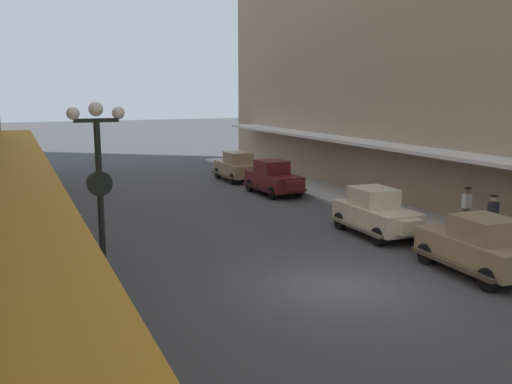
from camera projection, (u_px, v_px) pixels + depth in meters
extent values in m
plane|color=#424244|center=(340.00, 287.00, 15.99)|extent=(200.00, 200.00, 0.00)
cube|color=#A8A59E|center=(67.00, 329.00, 13.00)|extent=(3.00, 60.00, 0.15)
cube|color=orange|center=(31.00, 209.00, 12.24)|extent=(1.80, 54.00, 0.16)
cube|color=beige|center=(376.00, 216.00, 21.73)|extent=(1.81, 3.95, 0.80)
cube|color=beige|center=(373.00, 197.00, 21.82)|extent=(1.49, 1.74, 0.70)
cube|color=#8C9EA8|center=(373.00, 197.00, 21.82)|extent=(1.42, 1.71, 0.42)
cube|color=beige|center=(410.00, 227.00, 19.78)|extent=(0.95, 0.39, 0.52)
cube|color=#6D6856|center=(396.00, 222.00, 22.14)|extent=(0.34, 3.52, 0.12)
cube|color=#6D6856|center=(355.00, 227.00, 21.43)|extent=(0.34, 3.52, 0.12)
cylinder|color=black|center=(415.00, 232.00, 20.85)|extent=(0.24, 0.69, 0.68)
cylinder|color=black|center=(378.00, 237.00, 20.26)|extent=(0.24, 0.69, 0.68)
cylinder|color=black|center=(373.00, 217.00, 23.34)|extent=(0.24, 0.69, 0.68)
cylinder|color=black|center=(340.00, 221.00, 22.74)|extent=(0.24, 0.69, 0.68)
cube|color=#591919|center=(274.00, 181.00, 30.44)|extent=(1.85, 3.96, 0.80)
cube|color=#591919|center=(272.00, 167.00, 30.53)|extent=(1.50, 1.75, 0.70)
cube|color=#8C9EA8|center=(272.00, 167.00, 30.53)|extent=(1.43, 1.72, 0.42)
cube|color=#591919|center=(293.00, 186.00, 28.55)|extent=(0.95, 0.40, 0.52)
cube|color=black|center=(289.00, 185.00, 30.91)|extent=(0.37, 3.52, 0.12)
cube|color=black|center=(258.00, 188.00, 30.09)|extent=(0.37, 3.52, 0.12)
cylinder|color=black|center=(299.00, 191.00, 29.66)|extent=(0.25, 0.69, 0.68)
cylinder|color=black|center=(272.00, 193.00, 28.96)|extent=(0.25, 0.69, 0.68)
cylinder|color=black|center=(275.00, 183.00, 32.07)|extent=(0.25, 0.69, 0.68)
cylinder|color=black|center=(250.00, 185.00, 31.37)|extent=(0.25, 0.69, 0.68)
cube|color=#997F5B|center=(477.00, 250.00, 17.07)|extent=(1.89, 3.98, 0.80)
cube|color=#997F5B|center=(484.00, 229.00, 16.71)|extent=(1.52, 1.77, 0.70)
cube|color=#8C9EA8|center=(484.00, 229.00, 16.71)|extent=(1.45, 1.73, 0.42)
cube|color=#997F5B|center=(432.00, 233.00, 19.02)|extent=(0.95, 0.41, 0.52)
cube|color=#4C3F2D|center=(451.00, 264.00, 16.79)|extent=(0.41, 3.52, 0.12)
cube|color=#4C3F2D|center=(500.00, 257.00, 17.46)|extent=(0.41, 3.52, 0.12)
cylinder|color=black|center=(426.00, 254.00, 18.11)|extent=(0.25, 0.69, 0.68)
cylinder|color=black|center=(465.00, 249.00, 18.68)|extent=(0.25, 0.69, 0.68)
cylinder|color=black|center=(488.00, 280.00, 15.60)|extent=(0.25, 0.69, 0.68)
cube|color=#997F5B|center=(237.00, 169.00, 35.17)|extent=(1.72, 3.91, 0.80)
cube|color=#997F5B|center=(238.00, 158.00, 34.81)|extent=(1.45, 1.71, 0.70)
cube|color=#8C9EA8|center=(238.00, 158.00, 34.81)|extent=(1.38, 1.67, 0.42)
cube|color=#997F5B|center=(225.00, 164.00, 37.09)|extent=(0.94, 0.37, 0.52)
cube|color=#4C3F2D|center=(223.00, 175.00, 34.86)|extent=(0.26, 3.51, 0.12)
cube|color=#4C3F2D|center=(251.00, 173.00, 35.60)|extent=(0.26, 3.51, 0.12)
cylinder|color=black|center=(218.00, 173.00, 36.16)|extent=(0.22, 0.68, 0.68)
cylinder|color=black|center=(241.00, 172.00, 36.79)|extent=(0.22, 0.68, 0.68)
cylinder|color=black|center=(233.00, 179.00, 33.70)|extent=(0.22, 0.68, 0.68)
cylinder|color=black|center=(257.00, 177.00, 34.33)|extent=(0.22, 0.68, 0.68)
cube|color=black|center=(105.00, 290.00, 14.65)|extent=(0.44, 0.44, 0.50)
cylinder|color=black|center=(100.00, 203.00, 14.23)|extent=(0.16, 0.16, 4.20)
cube|color=black|center=(96.00, 120.00, 13.86)|extent=(1.10, 0.10, 0.10)
sphere|color=white|center=(73.00, 113.00, 13.61)|extent=(0.32, 0.32, 0.32)
sphere|color=white|center=(118.00, 113.00, 14.04)|extent=(0.32, 0.32, 0.32)
sphere|color=white|center=(96.00, 109.00, 13.81)|extent=(0.36, 0.36, 0.36)
cylinder|color=black|center=(100.00, 183.00, 14.14)|extent=(0.64, 0.18, 0.64)
cylinder|color=silver|center=(99.00, 183.00, 14.23)|extent=(0.56, 0.02, 0.56)
cylinder|color=#2D2D33|center=(492.00, 228.00, 20.51)|extent=(0.24, 0.24, 0.85)
cube|color=#26262D|center=(493.00, 210.00, 20.38)|extent=(0.36, 0.22, 0.56)
sphere|color=beige|center=(494.00, 199.00, 20.31)|extent=(0.22, 0.22, 0.22)
cylinder|color=black|center=(494.00, 196.00, 20.29)|extent=(0.28, 0.28, 0.04)
cylinder|color=#4C4238|center=(466.00, 218.00, 22.18)|extent=(0.24, 0.24, 0.85)
cube|color=white|center=(467.00, 201.00, 22.05)|extent=(0.36, 0.22, 0.56)
sphere|color=#9E7051|center=(468.00, 191.00, 21.98)|extent=(0.22, 0.22, 0.22)
cylinder|color=black|center=(468.00, 188.00, 21.96)|extent=(0.28, 0.28, 0.04)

